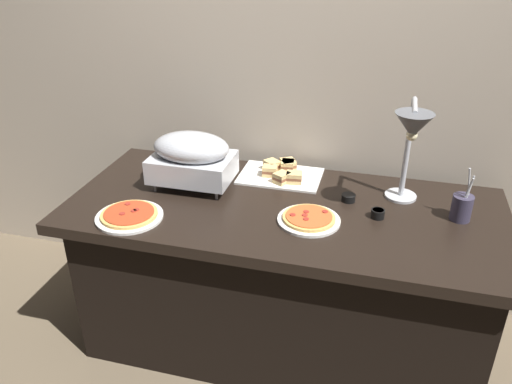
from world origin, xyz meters
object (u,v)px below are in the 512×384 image
Objects in this scene: heat_lamp at (412,134)px; utensil_holder at (462,207)px; chafing_dish at (192,157)px; sandwich_platter at (282,173)px; sauce_cup_far at (348,197)px; pizza_plate_front at (309,219)px; pizza_plate_center at (129,215)px; sauce_cup_near at (378,214)px.

heat_lamp reaches higher than utensil_holder.
chafing_dish is 0.80× the size of heat_lamp.
sandwich_platter is 1.69× the size of utensil_holder.
pizza_plate_front is at bearing -122.06° from sauce_cup_far.
utensil_holder reaches higher than pizza_plate_front.
sauce_cup_far is (0.87, 0.39, 0.00)m from pizza_plate_center.
sandwich_platter is at bearing 46.33° from pizza_plate_center.
chafing_dish reaches higher than pizza_plate_center.
pizza_plate_center and sauce_cup_far have the same top height.
chafing_dish is at bearing 161.90° from pizza_plate_front.
sauce_cup_near reaches higher than pizza_plate_front.
pizza_plate_front is at bearing -155.28° from heat_lamp.
sandwich_platter is at bearing 117.34° from pizza_plate_front.
pizza_plate_center is at bearing -133.67° from sandwich_platter.
pizza_plate_front is 0.44m from sandwich_platter.
chafing_dish is 0.87m from sauce_cup_near.
sandwich_platter reaches higher than sauce_cup_near.
pizza_plate_center is 4.55× the size of sauce_cup_far.
sandwich_platter reaches higher than pizza_plate_front.
sauce_cup_near is at bearing -145.09° from heat_lamp.
utensil_holder is (0.24, 0.01, -0.30)m from heat_lamp.
heat_lamp is 0.41m from sauce_cup_far.
sauce_cup_near is (1.00, 0.27, 0.01)m from pizza_plate_center.
pizza_plate_front is at bearing -18.10° from chafing_dish.
sandwich_platter is (-0.20, 0.39, 0.01)m from pizza_plate_front.
heat_lamp is 1.19× the size of sandwich_platter.
sandwich_platter is (0.38, 0.20, -0.12)m from chafing_dish.
sauce_cup_near is at bearing 15.07° from pizza_plate_center.
heat_lamp reaches higher than chafing_dish.
pizza_plate_front is (-0.36, -0.17, -0.35)m from heat_lamp.
sauce_cup_far is at bearing -25.99° from sandwich_platter.
utensil_holder is at bearing 12.84° from sauce_cup_near.
utensil_holder is (0.80, -0.21, 0.04)m from sandwich_platter.
sauce_cup_far is 0.27× the size of utensil_holder.
sandwich_platter is 6.34× the size of sauce_cup_far.
sauce_cup_far is at bearing 57.94° from pizza_plate_front.
sauce_cup_near is 0.25× the size of utensil_holder.
pizza_plate_front is at bearing -62.66° from sandwich_platter.
sandwich_platter is 0.55m from sauce_cup_near.
heat_lamp is at bearing 34.91° from sauce_cup_near.
sandwich_platter is at bearing 27.48° from chafing_dish.
pizza_plate_center is (-0.15, -0.36, -0.13)m from chafing_dish.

